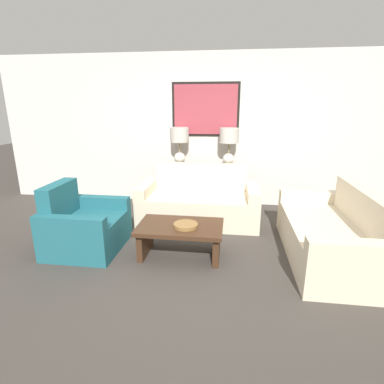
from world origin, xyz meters
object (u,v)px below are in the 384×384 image
console_table (203,186)px  decorative_bowl (186,225)px  table_lamp_left (179,140)px  couch_by_side (331,235)px  couch_by_back_wall (199,203)px  table_lamp_right (229,141)px  coffee_table (180,234)px  armchair_near_back_wall (84,227)px

console_table → decorative_bowl: (-0.02, -1.96, 0.05)m
table_lamp_left → couch_by_side: (2.13, -1.72, -0.89)m
console_table → couch_by_side: couch_by_side is taller
couch_by_side → decorative_bowl: bearing=-172.1°
couch_by_back_wall → couch_by_side: 1.97m
table_lamp_right → couch_by_back_wall: (-0.43, -0.71, -0.89)m
couch_by_side → table_lamp_left: bearing=141.1°
coffee_table → decorative_bowl: bearing=-31.3°
table_lamp_left → decorative_bowl: 2.14m
coffee_table → armchair_near_back_wall: bearing=177.9°
table_lamp_right → couch_by_side: 2.31m
coffee_table → couch_by_back_wall: bearing=85.6°
couch_by_side → armchair_near_back_wall: couch_by_side is taller
table_lamp_left → couch_by_back_wall: size_ratio=0.36×
decorative_bowl → armchair_near_back_wall: 1.33m
couch_by_back_wall → table_lamp_left: bearing=121.0°
couch_by_back_wall → couch_by_side: same height
table_lamp_left → armchair_near_back_wall: (-0.91, -1.86, -0.90)m
console_table → table_lamp_right: 0.91m
couch_by_side → decorative_bowl: couch_by_side is taller
couch_by_back_wall → coffee_table: bearing=-94.4°
armchair_near_back_wall → couch_by_back_wall: bearing=40.6°
coffee_table → couch_by_side: bearing=6.2°
couch_by_back_wall → console_table: bearing=90.0°
table_lamp_left → table_lamp_right: size_ratio=1.00×
couch_by_side → armchair_near_back_wall: bearing=-177.2°
table_lamp_left → decorative_bowl: size_ratio=2.27×
table_lamp_left → armchair_near_back_wall: size_ratio=0.71×
couch_by_side → coffee_table: (-1.79, -0.19, -0.00)m
couch_by_back_wall → decorative_bowl: couch_by_back_wall is taller
console_table → couch_by_back_wall: size_ratio=0.70×
table_lamp_left → coffee_table: table_lamp_left is taller
couch_by_side → coffee_table: couch_by_side is taller
console_table → couch_by_back_wall: 0.72m
table_lamp_right → armchair_near_back_wall: size_ratio=0.71×
couch_by_side → coffee_table: 1.80m
console_table → couch_by_side: size_ratio=0.70×
couch_by_back_wall → coffee_table: 1.20m
table_lamp_right → couch_by_side: size_ratio=0.36×
table_lamp_right → decorative_bowl: size_ratio=2.27×
table_lamp_right → coffee_table: size_ratio=0.64×
table_lamp_right → coffee_table: (-0.52, -1.91, -0.89)m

